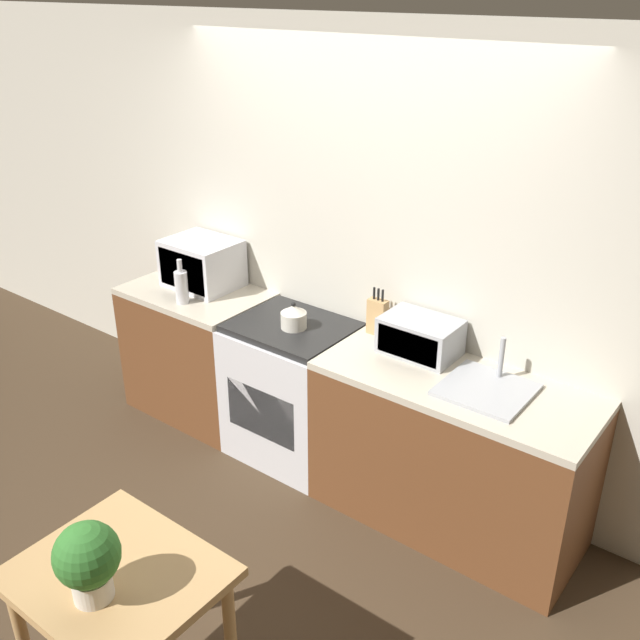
# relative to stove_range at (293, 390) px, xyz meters

# --- Properties ---
(ground_plane) EXTENTS (16.00, 16.00, 0.00)m
(ground_plane) POSITION_rel_stove_range_xyz_m (0.26, -0.79, -0.45)
(ground_plane) COLOR #3D2D1E
(wall_back) EXTENTS (10.00, 0.06, 2.60)m
(wall_back) POSITION_rel_stove_range_xyz_m (0.26, 0.34, 0.85)
(wall_back) COLOR beige
(wall_back) RESTS_ON ground_plane
(counter_left_run) EXTENTS (0.94, 0.62, 0.90)m
(counter_left_run) POSITION_rel_stove_range_xyz_m (-0.83, 0.00, 0.00)
(counter_left_run) COLOR brown
(counter_left_run) RESTS_ON ground_plane
(counter_right_run) EXTENTS (1.46, 0.62, 0.90)m
(counter_right_run) POSITION_rel_stove_range_xyz_m (1.09, 0.00, 0.00)
(counter_right_run) COLOR brown
(counter_right_run) RESTS_ON ground_plane
(stove_range) EXTENTS (0.72, 0.62, 0.90)m
(stove_range) POSITION_rel_stove_range_xyz_m (0.00, 0.00, 0.00)
(stove_range) COLOR silver
(stove_range) RESTS_ON ground_plane
(kettle) EXTENTS (0.15, 0.15, 0.16)m
(kettle) POSITION_rel_stove_range_xyz_m (0.03, -0.03, 0.52)
(kettle) COLOR beige
(kettle) RESTS_ON stove_range
(microwave) EXTENTS (0.46, 0.37, 0.32)m
(microwave) POSITION_rel_stove_range_xyz_m (-0.85, 0.10, 0.61)
(microwave) COLOR silver
(microwave) RESTS_ON counter_left_run
(bottle) EXTENTS (0.08, 0.08, 0.29)m
(bottle) POSITION_rel_stove_range_xyz_m (-0.75, -0.18, 0.56)
(bottle) COLOR silver
(bottle) RESTS_ON counter_left_run
(knife_block) EXTENTS (0.11, 0.06, 0.28)m
(knife_block) POSITION_rel_stove_range_xyz_m (0.47, 0.21, 0.56)
(knife_block) COLOR tan
(knife_block) RESTS_ON counter_right_run
(toaster_oven) EXTENTS (0.41, 0.28, 0.20)m
(toaster_oven) POSITION_rel_stove_range_xyz_m (0.78, 0.15, 0.55)
(toaster_oven) COLOR #999BA0
(toaster_oven) RESTS_ON counter_right_run
(sink_basin) EXTENTS (0.43, 0.42, 0.24)m
(sink_basin) POSITION_rel_stove_range_xyz_m (1.25, 0.01, 0.47)
(sink_basin) COLOR #999BA0
(sink_basin) RESTS_ON counter_right_run
(dining_table) EXTENTS (0.75, 0.63, 0.76)m
(dining_table) POSITION_rel_stove_range_xyz_m (0.63, -1.80, 0.19)
(dining_table) COLOR tan
(dining_table) RESTS_ON ground_plane
(potted_plant) EXTENTS (0.24, 0.24, 0.31)m
(potted_plant) POSITION_rel_stove_range_xyz_m (0.67, -1.92, 0.49)
(potted_plant) COLOR beige
(potted_plant) RESTS_ON dining_table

